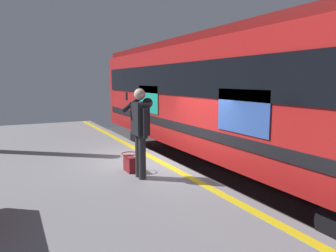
# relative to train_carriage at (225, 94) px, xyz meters

# --- Properties ---
(ground_plane) EXTENTS (24.92, 24.92, 0.00)m
(ground_plane) POSITION_rel_train_carriage_xyz_m (-0.91, 2.30, -2.53)
(ground_plane) COLOR #3D3D3F
(platform) EXTENTS (16.51, 4.87, 1.03)m
(platform) POSITION_rel_train_carriage_xyz_m (-0.91, 4.74, -2.02)
(platform) COLOR gray
(platform) RESTS_ON ground
(safety_line) EXTENTS (16.18, 0.16, 0.01)m
(safety_line) POSITION_rel_train_carriage_xyz_m (-0.91, 2.60, -1.50)
(safety_line) COLOR yellow
(safety_line) RESTS_ON platform
(track_rail_near) EXTENTS (21.46, 0.08, 0.16)m
(track_rail_near) POSITION_rel_train_carriage_xyz_m (-0.91, 0.71, -2.45)
(track_rail_near) COLOR slate
(track_rail_near) RESTS_ON ground
(track_rail_far) EXTENTS (21.46, 0.08, 0.16)m
(track_rail_far) POSITION_rel_train_carriage_xyz_m (-0.91, -0.72, -2.45)
(track_rail_far) COLOR slate
(track_rail_far) RESTS_ON ground
(train_carriage) EXTENTS (13.91, 2.82, 3.99)m
(train_carriage) POSITION_rel_train_carriage_xyz_m (0.00, 0.00, 0.00)
(train_carriage) COLOR red
(train_carriage) RESTS_ON ground
(passenger) EXTENTS (0.57, 0.55, 1.74)m
(passenger) POSITION_rel_train_carriage_xyz_m (-1.95, 3.46, -0.48)
(passenger) COLOR #262628
(passenger) RESTS_ON platform
(handbag) EXTENTS (0.39, 0.35, 0.39)m
(handbag) POSITION_rel_train_carriage_xyz_m (-1.44, 3.50, -1.32)
(handbag) COLOR maroon
(handbag) RESTS_ON platform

